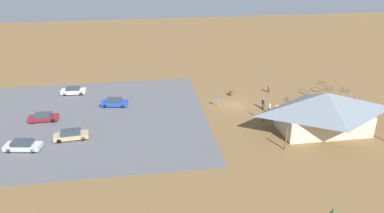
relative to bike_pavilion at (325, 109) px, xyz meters
The scene contains 21 objects.
ground 15.32m from the bike_pavilion, 45.98° to the right, with size 160.00×160.00×0.00m, color brown.
parking_lot_asphalt 36.69m from the bike_pavilion, 14.02° to the right, with size 39.09×32.64×0.05m, color #56565B.
bike_pavilion is the anchor object (origin of this frame).
trash_bin 18.25m from the bike_pavilion, 57.15° to the right, with size 0.60×0.60×0.90m, color brown.
lot_sign 16.85m from the bike_pavilion, 38.10° to the right, with size 0.56×0.08×2.20m.
bicycle_yellow_edge_north 16.26m from the bike_pavilion, 112.68° to the right, with size 1.61×0.78×0.81m.
bicycle_green_trailside 20.01m from the bike_pavilion, 116.51° to the right, with size 0.99×1.58×0.87m.
bicycle_white_lone_east 14.56m from the bike_pavilion, 103.51° to the right, with size 1.04×1.42×0.83m.
bicycle_silver_near_porch 11.81m from the bike_pavilion, 103.75° to the right, with size 1.21×1.20×0.80m.
bicycle_orange_edge_south 11.43m from the bike_pavilion, 85.76° to the right, with size 0.48×1.71×0.75m.
bicycle_red_by_bin 18.02m from the bike_pavilion, 129.45° to the right, with size 1.26×1.29×0.84m.
bicycle_teal_mid_cluster 14.37m from the bike_pavilion, 120.69° to the right, with size 1.44×1.12×0.79m.
bicycle_purple_near_sign 17.48m from the bike_pavilion, 120.72° to the right, with size 1.69×0.48×0.79m.
car_blue_by_curb 33.12m from the bike_pavilion, 24.12° to the right, with size 4.51×2.49×1.34m.
car_silver_back_corner 41.61m from the bike_pavilion, ahead, with size 4.93×2.62×1.32m.
car_tan_near_entry 35.85m from the bike_pavilion, ahead, with size 4.81×2.17×1.36m.
car_maroon_end_stall 41.82m from the bike_pavilion, 12.96° to the right, with size 4.37×1.78×1.25m.
car_white_mid_lot 42.72m from the bike_pavilion, 28.05° to the right, with size 4.34×1.97×1.34m.
visitor_by_pavilion 9.26m from the bike_pavilion, 52.10° to the right, with size 0.39×0.36×1.73m.
visitor_at_bikes 16.03m from the bike_pavilion, 80.57° to the right, with size 0.39×0.36×1.70m.
visitor_crossing_yard 10.92m from the bike_pavilion, 55.63° to the right, with size 0.36×0.38×1.82m.
Camera 1 is at (15.64, 55.70, 25.19)m, focal length 34.94 mm.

